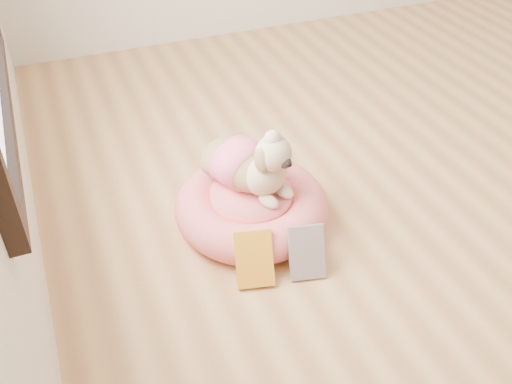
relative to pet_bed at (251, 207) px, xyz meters
name	(u,v)px	position (x,y,z in m)	size (l,w,h in m)	color
pet_bed	(251,207)	(0.00, 0.00, 0.00)	(0.63, 0.63, 0.16)	#F86661
dog	(250,153)	(0.01, 0.03, 0.24)	(0.30, 0.43, 0.32)	brown
book_yellow	(254,259)	(-0.11, -0.30, 0.02)	(0.14, 0.03, 0.21)	yellow
book_white	(307,252)	(0.08, -0.34, 0.02)	(0.13, 0.02, 0.20)	white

